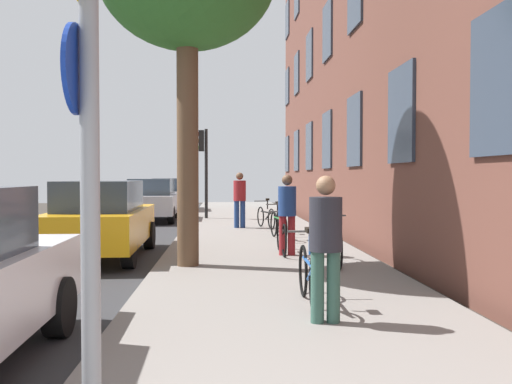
{
  "coord_description": "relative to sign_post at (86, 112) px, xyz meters",
  "views": [
    {
      "loc": [
        0.24,
        -0.73,
        1.73
      ],
      "look_at": [
        0.92,
        10.95,
        1.4
      ],
      "focal_mm": 39.24,
      "sensor_mm": 36.0,
      "label": 1
    }
  ],
  "objects": [
    {
      "name": "car_3",
      "position": [
        -1.66,
        23.49,
        -1.28
      ],
      "size": [
        2.07,
        4.23,
        1.62
      ],
      "color": "#B7B7BC",
      "rests_on": "road_asphalt"
    },
    {
      "name": "bicycle_4",
      "position": [
        2.37,
        12.14,
        -1.66
      ],
      "size": [
        0.42,
        1.59,
        0.9
      ],
      "color": "black",
      "rests_on": "sidewalk"
    },
    {
      "name": "bicycle_3",
      "position": [
        2.26,
        10.68,
        -1.62
      ],
      "size": [
        0.42,
        1.75,
        0.97
      ],
      "color": "black",
      "rests_on": "sidewalk"
    },
    {
      "name": "ground_plane",
      "position": [
        -1.79,
        12.22,
        -2.12
      ],
      "size": [
        41.8,
        41.8,
        0.0
      ],
      "primitive_type": "plane",
      "color": "#332D28"
    },
    {
      "name": "pedestrian_2",
      "position": [
        1.36,
        13.87,
        -1.02
      ],
      "size": [
        0.51,
        0.51,
        1.72
      ],
      "color": "navy",
      "rests_on": "sidewalk"
    },
    {
      "name": "traffic_light",
      "position": [
        0.09,
        17.95,
        0.34
      ],
      "size": [
        0.43,
        0.24,
        3.41
      ],
      "color": "black",
      "rests_on": "sidewalk"
    },
    {
      "name": "pedestrian_1",
      "position": [
        2.14,
        7.77,
        -1.07
      ],
      "size": [
        0.42,
        0.42,
        1.64
      ],
      "color": "maroon",
      "rests_on": "sidewalk"
    },
    {
      "name": "pedestrian_0",
      "position": [
        1.96,
        2.52,
        -1.08
      ],
      "size": [
        0.4,
        0.4,
        1.61
      ],
      "color": "#33594C",
      "rests_on": "sidewalk"
    },
    {
      "name": "car_1",
      "position": [
        -1.68,
        8.32,
        -1.28
      ],
      "size": [
        1.83,
        4.51,
        1.62
      ],
      "color": "orange",
      "rests_on": "road_asphalt"
    },
    {
      "name": "sidewalk",
      "position": [
        1.71,
        12.22,
        -2.06
      ],
      "size": [
        4.2,
        38.0,
        0.12
      ],
      "primitive_type": "cube",
      "color": "gray",
      "rests_on": "ground"
    },
    {
      "name": "road_asphalt",
      "position": [
        -3.89,
        12.22,
        -2.12
      ],
      "size": [
        7.0,
        38.0,
        0.01
      ],
      "primitive_type": "cube",
      "color": "#2D2D30",
      "rests_on": "ground"
    },
    {
      "name": "car_2",
      "position": [
        -1.83,
        17.96,
        -1.28
      ],
      "size": [
        1.87,
        4.46,
        1.62
      ],
      "color": "#B7B7BC",
      "rests_on": "road_asphalt"
    },
    {
      "name": "bicycle_1",
      "position": [
        2.91,
        6.49,
        -1.63
      ],
      "size": [
        0.42,
        1.72,
        0.97
      ],
      "color": "black",
      "rests_on": "sidewalk"
    },
    {
      "name": "bicycle_0",
      "position": [
        1.9,
        3.34,
        -1.62
      ],
      "size": [
        0.42,
        1.72,
        0.98
      ],
      "color": "black",
      "rests_on": "sidewalk"
    },
    {
      "name": "sign_post",
      "position": [
        0.0,
        0.0,
        0.0
      ],
      "size": [
        0.15,
        0.6,
        3.47
      ],
      "color": "gray",
      "rests_on": "sidewalk"
    },
    {
      "name": "bicycle_2",
      "position": [
        2.05,
        7.99,
        -1.63
      ],
      "size": [
        0.42,
        1.71,
        0.95
      ],
      "color": "black",
      "rests_on": "sidewalk"
    },
    {
      "name": "bicycle_5",
      "position": [
        2.17,
        13.72,
        -1.64
      ],
      "size": [
        0.56,
        1.68,
        0.93
      ],
      "color": "black",
      "rests_on": "sidewalk"
    }
  ]
}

